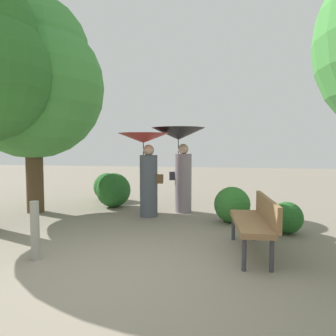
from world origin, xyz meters
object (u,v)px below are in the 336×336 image
object	(u,v)px
person_left	(146,159)
path_marker_post	(35,231)
tree_near_left	(32,76)
person_right	(180,150)
park_bench	(256,219)

from	to	relation	value
person_left	path_marker_post	xyz separation A→B (m)	(-0.83, -2.94, -0.88)
person_left	tree_near_left	distance (m)	3.32
person_left	person_right	world-z (taller)	person_right
person_left	tree_near_left	xyz separation A→B (m)	(-2.71, -0.04, 1.91)
person_left	tree_near_left	world-z (taller)	tree_near_left
park_bench	tree_near_left	world-z (taller)	tree_near_left
person_left	path_marker_post	size ratio (longest dim) A/B	2.27
park_bench	path_marker_post	bearing A→B (deg)	-79.61
tree_near_left	person_left	bearing A→B (deg)	0.77
person_left	path_marker_post	distance (m)	3.18
person_right	path_marker_post	xyz separation A→B (m)	(-1.50, -3.57, -1.07)
path_marker_post	person_right	bearing A→B (deg)	67.13
person_left	person_right	xyz separation A→B (m)	(0.68, 0.62, 0.19)
person_left	park_bench	world-z (taller)	person_left
tree_near_left	person_right	bearing A→B (deg)	10.97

